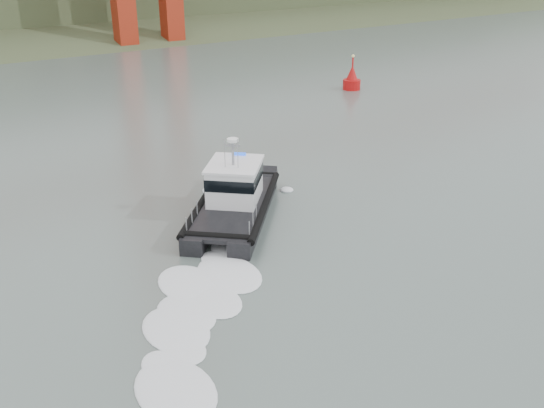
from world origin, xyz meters
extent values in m
plane|color=#51605B|center=(0.00, 0.00, 0.00)|extent=(400.00, 400.00, 0.00)
cube|color=black|center=(-0.58, 11.72, 0.41)|extent=(8.09, 8.95, 1.18)
cube|color=black|center=(1.41, 9.96, 0.41)|extent=(8.09, 8.95, 1.18)
cube|color=black|center=(0.09, 10.47, 0.88)|extent=(9.11, 9.60, 0.25)
cube|color=white|center=(0.74, 11.21, 2.13)|extent=(4.55, 4.60, 2.26)
cube|color=black|center=(0.74, 11.21, 2.54)|extent=(4.63, 4.68, 0.74)
cube|color=white|center=(0.74, 11.21, 3.34)|extent=(4.82, 4.88, 0.16)
cylinder|color=gray|center=(0.54, 10.99, 4.14)|extent=(0.16, 0.16, 1.77)
cylinder|color=white|center=(0.54, 10.99, 4.98)|extent=(0.69, 0.69, 0.18)
cylinder|color=#A60B0B|center=(28.91, 33.33, 0.44)|extent=(2.00, 2.00, 1.33)
cone|color=#A60B0B|center=(28.91, 33.33, 1.78)|extent=(1.55, 1.55, 2.00)
cylinder|color=#A60B0B|center=(28.91, 33.33, 3.11)|extent=(0.18, 0.18, 1.11)
sphere|color=#E5D87F|center=(28.91, 33.33, 3.77)|extent=(0.33, 0.33, 0.33)
camera|label=1|loc=(-16.39, -19.05, 16.08)|focal=40.00mm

